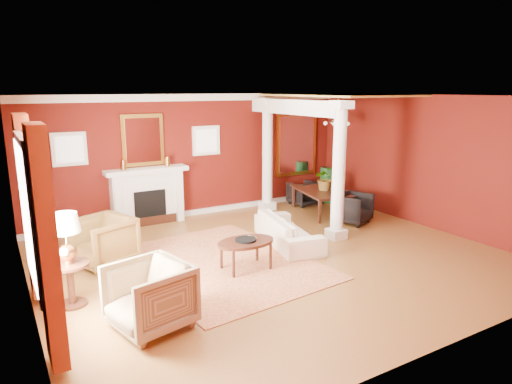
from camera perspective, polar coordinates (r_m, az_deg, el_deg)
ground at (r=8.43m, az=2.36°, el=-8.24°), size 8.00×8.00×0.00m
room_shell at (r=7.93m, az=2.50°, el=5.49°), size 8.04×7.04×2.92m
fireplace at (r=10.62m, az=-13.39°, el=-0.48°), size 1.85×0.42×1.29m
overmantel_mirror at (r=10.54m, az=-13.97°, el=6.32°), size 0.95×0.07×1.15m
flank_window_left at (r=10.23m, az=-22.31°, el=4.98°), size 0.70×0.07×0.70m
flank_window_right at (r=11.10m, az=-6.24°, el=6.41°), size 0.70×0.07×0.70m
left_window at (r=6.22m, az=-25.85°, el=-3.48°), size 0.21×2.55×2.60m
column_front at (r=9.27m, az=10.30°, el=2.67°), size 0.36×0.36×2.80m
column_back at (r=11.42m, az=1.44°, el=4.78°), size 0.36×0.36×2.80m
header_beam at (r=10.40m, az=4.73°, el=10.55°), size 0.30×3.20×0.32m
amber_ceiling at (r=10.98m, az=10.24°, el=11.82°), size 2.30×3.40×0.04m
dining_mirror at (r=12.44m, az=5.05°, el=5.97°), size 1.30×0.07×1.70m
chandelier at (r=11.08m, az=10.14°, el=8.60°), size 0.60×0.62×0.75m
crown_trim at (r=10.93m, az=-7.58°, el=11.64°), size 8.00×0.08×0.16m
base_trim at (r=11.33m, az=-7.17°, el=-2.45°), size 8.00×0.08×0.12m
rug at (r=8.21m, az=-4.31°, el=-8.82°), size 3.12×3.95×0.01m
sofa at (r=9.05m, az=4.03°, el=-4.21°), size 0.96×2.03×0.76m
armchair_leopard at (r=8.38m, az=-18.67°, el=-5.63°), size 1.14×1.17×0.95m
armchair_stripe at (r=6.12m, az=-13.19°, el=-12.22°), size 1.05×1.10×0.95m
coffee_table at (r=7.77m, az=-1.28°, el=-6.44°), size 1.02×1.02×0.51m
coffee_book at (r=7.80m, az=-1.20°, el=-5.18°), size 0.15×0.05×0.21m
side_table at (r=6.89m, az=-22.54°, el=-6.19°), size 0.55×0.55×1.37m
dining_table at (r=11.30m, az=8.20°, el=-0.36°), size 0.94×1.78×0.94m
dining_chair_near at (r=10.67m, az=11.99°, el=-1.82°), size 0.95×0.92×0.76m
dining_chair_far at (r=12.14m, az=5.93°, el=-0.02°), size 0.70×0.66×0.68m
green_urn at (r=12.52m, az=8.80°, el=0.48°), size 0.40×0.40×0.97m
potted_plant at (r=11.15m, az=8.73°, el=3.12°), size 0.73×0.76×0.46m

